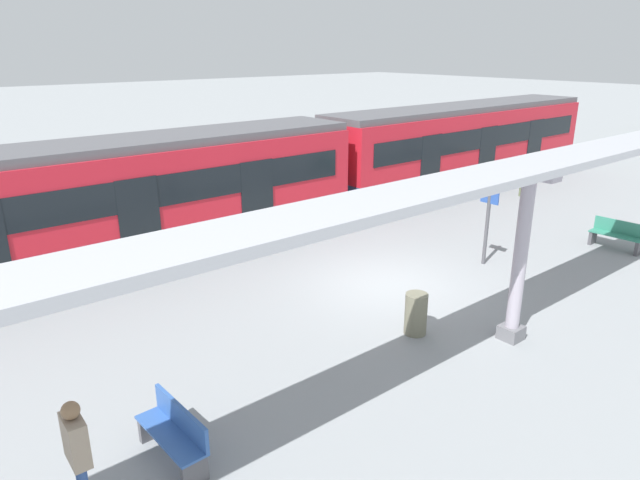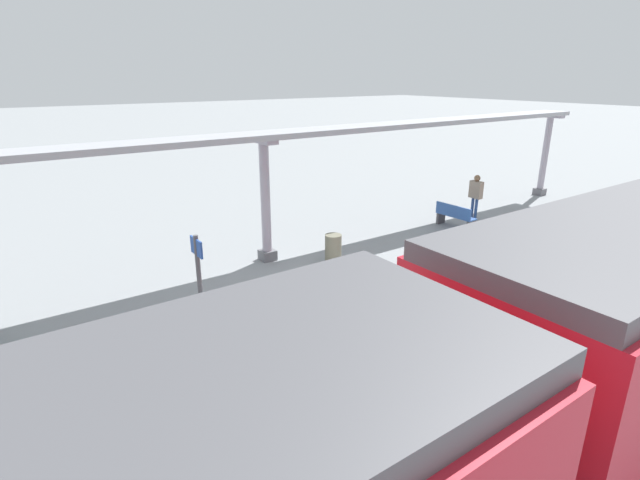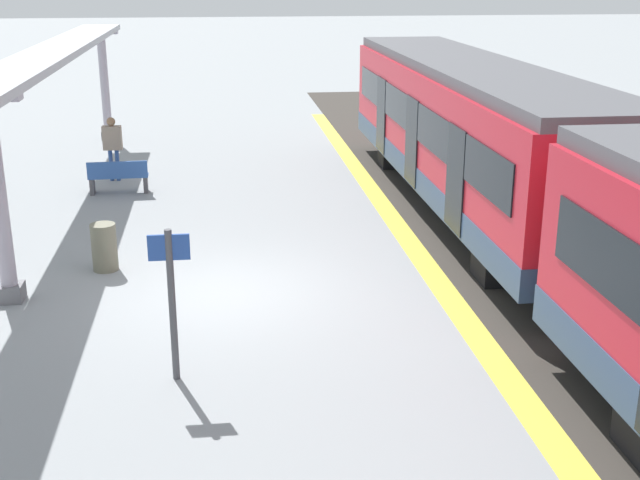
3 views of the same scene
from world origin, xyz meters
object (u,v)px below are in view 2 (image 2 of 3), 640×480
at_px(platform_info_sign, 199,275).
at_px(canopy_pillar_nearest, 545,155).
at_px(bench_near_end, 455,216).
at_px(trash_bin, 333,250).
at_px(passenger_by_the_benches, 476,192).
at_px(canopy_pillar_second, 265,201).

bearing_deg(platform_info_sign, canopy_pillar_nearest, -80.37).
xyz_separation_m(canopy_pillar_nearest, bench_near_end, (-1.10, 7.21, -1.38)).
xyz_separation_m(canopy_pillar_nearest, trash_bin, (-1.45, 12.92, -1.36)).
bearing_deg(passenger_by_the_benches, canopy_pillar_second, 84.27).
height_order(trash_bin, passenger_by_the_benches, passenger_by_the_benches).
distance_m(trash_bin, passenger_by_the_benches, 7.16).
distance_m(bench_near_end, trash_bin, 5.71).
distance_m(canopy_pillar_second, bench_near_end, 7.29).
distance_m(canopy_pillar_nearest, trash_bin, 13.07).
bearing_deg(bench_near_end, trash_bin, 93.48).
bearing_deg(bench_near_end, canopy_pillar_nearest, -81.31).
bearing_deg(platform_info_sign, canopy_pillar_second, -47.45).
relative_size(canopy_pillar_second, bench_near_end, 2.37).
relative_size(bench_near_end, passenger_by_the_benches, 0.88).
distance_m(canopy_pillar_nearest, passenger_by_the_benches, 5.92).
bearing_deg(passenger_by_the_benches, trash_bin, 94.82).
bearing_deg(passenger_by_the_benches, platform_info_sign, 100.27).
bearing_deg(platform_info_sign, bench_near_end, -79.72).
bearing_deg(canopy_pillar_second, trash_bin, -136.63).
xyz_separation_m(trash_bin, platform_info_sign, (-1.52, 4.61, 0.87)).
bearing_deg(passenger_by_the_benches, bench_near_end, 100.23).
relative_size(canopy_pillar_nearest, bench_near_end, 2.37).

